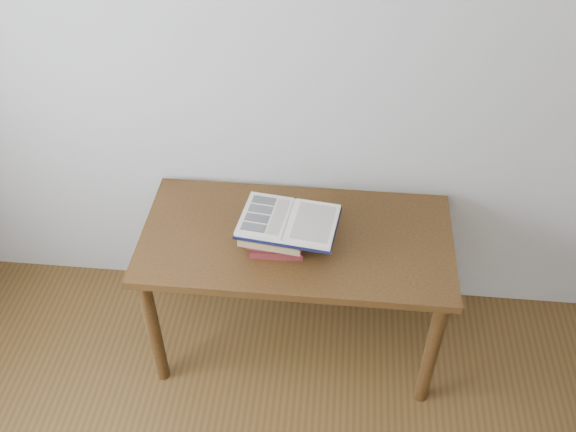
# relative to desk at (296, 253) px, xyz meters

# --- Properties ---
(room_shell) EXTENTS (3.54, 3.54, 2.62)m
(room_shell) POSITION_rel_desk_xyz_m (-0.15, -1.37, 1.02)
(room_shell) COLOR #B3B2AA
(room_shell) RESTS_ON ground
(desk) EXTENTS (1.32, 0.66, 0.71)m
(desk) POSITION_rel_desk_xyz_m (0.00, 0.00, 0.00)
(desk) COLOR #4D3213
(desk) RESTS_ON ground
(book_stack) EXTENTS (0.28, 0.21, 0.12)m
(book_stack) POSITION_rel_desk_xyz_m (-0.09, -0.07, 0.16)
(book_stack) COLOR maroon
(book_stack) RESTS_ON desk
(open_book) EXTENTS (0.42, 0.32, 0.03)m
(open_book) POSITION_rel_desk_xyz_m (-0.03, -0.06, 0.24)
(open_book) COLOR black
(open_book) RESTS_ON book_stack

